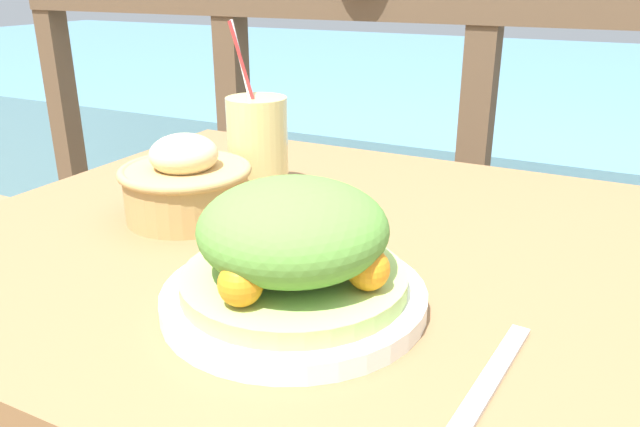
% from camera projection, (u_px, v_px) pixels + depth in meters
% --- Properties ---
extents(patio_table, '(0.95, 0.80, 0.75)m').
position_uv_depth(patio_table, '(321.00, 316.00, 0.82)').
color(patio_table, olive).
rests_on(patio_table, ground_plane).
extents(railing_fence, '(2.80, 0.08, 1.05)m').
position_uv_depth(railing_fence, '(476.00, 129.00, 1.46)').
color(railing_fence, brown).
rests_on(railing_fence, ground_plane).
extents(sea_backdrop, '(12.00, 4.00, 0.52)m').
position_uv_depth(sea_backdrop, '(572.00, 118.00, 3.70)').
color(sea_backdrop, '#568EA8').
rests_on(sea_backdrop, ground_plane).
extents(salad_plate, '(0.26, 0.26, 0.13)m').
position_uv_depth(salad_plate, '(294.00, 255.00, 0.60)').
color(salad_plate, white).
rests_on(salad_plate, patio_table).
extents(drink_glass, '(0.09, 0.09, 0.25)m').
position_uv_depth(drink_glass, '(258.00, 144.00, 0.92)').
color(drink_glass, '#DBCC7F').
rests_on(drink_glass, patio_table).
extents(bread_basket, '(0.17, 0.17, 0.11)m').
position_uv_depth(bread_basket, '(186.00, 183.00, 0.83)').
color(bread_basket, tan).
rests_on(bread_basket, patio_table).
extents(knife, '(0.03, 0.18, 0.00)m').
position_uv_depth(knife, '(490.00, 380.00, 0.50)').
color(knife, silver).
rests_on(knife, patio_table).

